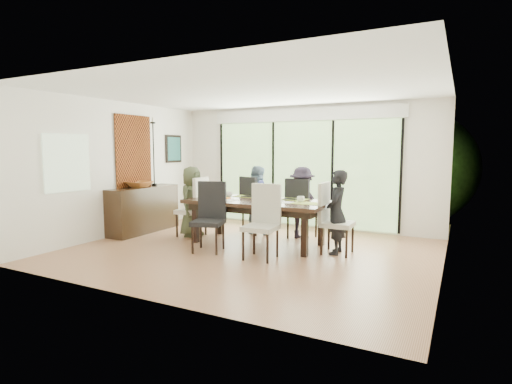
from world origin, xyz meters
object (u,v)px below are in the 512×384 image
at_px(person_far_right, 302,203).
at_px(person_right_end, 337,212).
at_px(chair_right_end, 338,218).
at_px(chair_far_left, 257,205).
at_px(chair_left_end, 191,206).
at_px(person_far_left, 257,200).
at_px(chair_near_left, 208,217).
at_px(cup_a, 229,194).
at_px(person_left_end, 192,201).
at_px(vase, 261,196).
at_px(table_top, 258,202).
at_px(chair_near_right, 261,222).
at_px(bowl, 140,184).
at_px(sideboard, 144,209).
at_px(cup_b, 262,198).
at_px(chair_far_right, 302,208).
at_px(cup_c, 301,199).
at_px(laptop, 215,197).

bearing_deg(person_far_right, person_right_end, 139.42).
bearing_deg(chair_right_end, chair_far_left, 65.93).
distance_m(chair_left_end, person_far_left, 1.34).
height_order(chair_right_end, chair_near_left, same).
distance_m(person_far_right, cup_a, 1.43).
bearing_deg(person_left_end, cup_a, -86.48).
xyz_separation_m(chair_near_left, vase, (0.55, 0.92, 0.28)).
relative_size(chair_near_left, person_left_end, 0.85).
distance_m(chair_near_left, cup_a, 1.07).
xyz_separation_m(table_top, chair_far_left, (-0.45, 0.85, -0.18)).
bearing_deg(table_top, person_far_left, 118.47).
xyz_separation_m(chair_near_right, bowl, (-3.14, 0.64, 0.42)).
bearing_deg(person_left_end, sideboard, 89.08).
relative_size(cup_a, cup_b, 1.24).
bearing_deg(chair_near_left, chair_far_right, 42.92).
relative_size(chair_left_end, person_left_end, 0.85).
distance_m(chair_right_end, chair_near_right, 1.33).
relative_size(person_far_left, person_far_right, 1.00).
bearing_deg(chair_right_end, person_far_right, 48.34).
distance_m(table_top, bowl, 2.66).
distance_m(person_far_right, bowl, 3.37).
xyz_separation_m(chair_left_end, vase, (1.55, 0.05, 0.28)).
distance_m(person_left_end, cup_a, 0.81).
bearing_deg(chair_far_left, person_far_left, 112.46).
bearing_deg(chair_left_end, cup_c, 89.22).
xyz_separation_m(chair_near_left, cup_a, (-0.20, 1.02, 0.27)).
distance_m(chair_left_end, sideboard, 1.15).
xyz_separation_m(table_top, chair_near_left, (-0.50, -0.87, -0.18)).
bearing_deg(chair_left_end, cup_b, 83.27).
relative_size(laptop, sideboard, 0.21).
bearing_deg(cup_a, chair_far_right, 29.25).
distance_m(chair_near_right, cup_a, 1.60).
distance_m(chair_near_left, person_left_end, 1.31).
bearing_deg(cup_a, chair_right_end, -3.90).
bearing_deg(chair_far_right, vase, 62.72).
xyz_separation_m(person_far_left, cup_c, (1.25, -0.73, 0.17)).
bearing_deg(chair_near_left, chair_near_right, -15.68).
relative_size(chair_right_end, person_right_end, 0.85).
distance_m(laptop, cup_b, 1.00).
distance_m(person_left_end, person_far_right, 2.19).
bearing_deg(person_far_right, vase, 58.51).
xyz_separation_m(person_left_end, bowl, (-1.16, -0.23, 0.32)).
bearing_deg(person_far_right, chair_near_left, 59.47).
distance_m(chair_left_end, cup_c, 2.32).
relative_size(chair_right_end, laptop, 3.33).
bearing_deg(table_top, chair_left_end, -180.00).
height_order(person_right_end, bowl, person_right_end).
relative_size(chair_left_end, cup_a, 8.87).
distance_m(chair_far_left, person_far_left, 0.11).
relative_size(chair_far_left, sideboard, 0.70).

